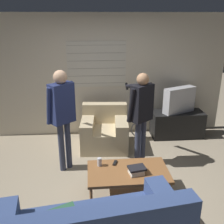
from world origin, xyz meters
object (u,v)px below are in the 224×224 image
Objects in this scene: armchair_beige at (105,131)px; tv at (179,100)px; person_right_standing at (141,109)px; soda_can at (99,162)px; book_stack at (137,170)px; floor_fan at (139,131)px; person_left_standing at (62,109)px; spare_remote at (115,163)px; coffee_table at (128,173)px.

armchair_beige is 1.70m from tv.
person_right_standing is (-1.02, -1.03, 0.20)m from tv.
tv reaches higher than soda_can.
armchair_beige is at bearing 101.22° from book_stack.
book_stack reaches higher than floor_fan.
tv is at bearing -164.09° from armchair_beige.
person_left_standing reaches higher than spare_remote.
soda_can is at bearing 153.58° from book_stack.
coffee_table is 8.43× the size of spare_remote.
armchair_beige is 0.84× the size of coffee_table.
coffee_table is 2.72× the size of floor_fan.
floor_fan is at bearing 78.14° from book_stack.
armchair_beige is 1.33× the size of tv.
book_stack is (0.11, -0.08, 0.09)m from coffee_table.
person_left_standing is (-2.32, -1.09, 0.26)m from tv.
coffee_table is 0.70× the size of person_right_standing.
spare_remote reaches higher than coffee_table.
soda_can is at bearing -150.08° from spare_remote.
tv is at bearing 45.06° from soda_can.
person_left_standing is 1.06m from soda_can.
book_stack is at bearing -80.10° from person_left_standing.
tv reaches higher than armchair_beige.
person_left_standing is 1.94m from floor_fan.
tv is at bearing 57.99° from book_stack.
armchair_beige is at bearing 98.13° from coffee_table.
floor_fan is at bearing -6.15° from person_left_standing.
person_left_standing is at bearing 129.74° from soda_can.
tv is at bearing 8.66° from person_right_standing.
person_left_standing is 1.53m from book_stack.
person_left_standing is at bearing 146.14° from person_right_standing.
armchair_beige reaches higher than floor_fan.
person_right_standing is 6.22× the size of book_stack.
soda_can is (-0.74, -0.73, -0.54)m from person_right_standing.
tv reaches higher than book_stack.
book_stack is at bearing 34.91° from tv.
spare_remote is (0.06, -1.41, 0.12)m from armchair_beige.
person_left_standing is at bearing -147.04° from floor_fan.
tv is at bearing -13.93° from person_left_standing.
book_stack is (0.34, -1.69, 0.16)m from armchair_beige.
armchair_beige reaches higher than soda_can.
person_left_standing is 1.30m from person_right_standing.
person_left_standing is 1.20m from spare_remote.
person_left_standing is at bearing 2.09° from tv.
tv is 2.51m from soda_can.
soda_can is 0.30× the size of floor_fan.
person_right_standing is 1.15m from book_stack.
coffee_table is at bearing -105.55° from floor_fan.
person_left_standing is at bearing 51.21° from armchair_beige.
spare_remote is 1.73m from floor_fan.
floor_fan is at bearing -162.15° from armchair_beige.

